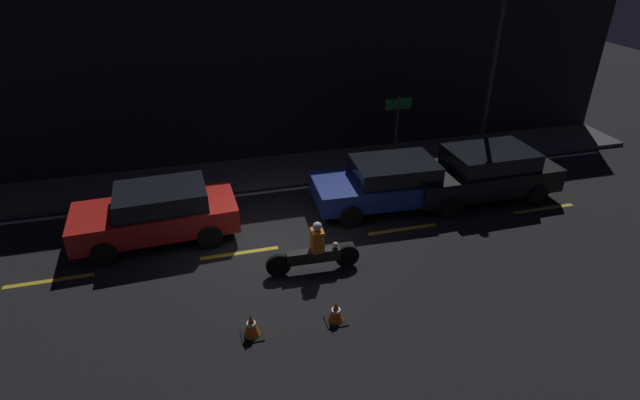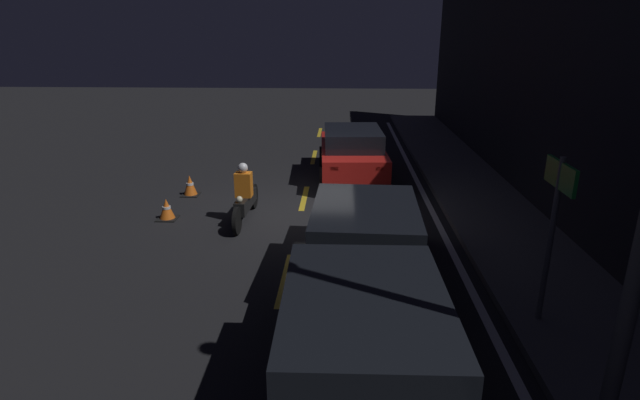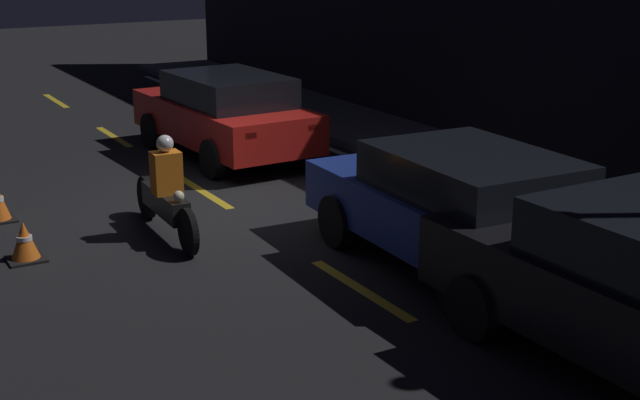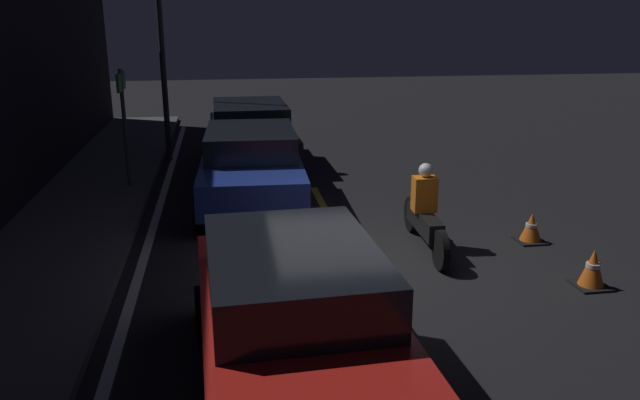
{
  "view_description": "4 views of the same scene",
  "coord_description": "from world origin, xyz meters",
  "px_view_note": "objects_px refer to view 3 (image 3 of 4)",
  "views": [
    {
      "loc": [
        -1.7,
        -10.73,
        7.36
      ],
      "look_at": [
        1.14,
        0.02,
        1.25
      ],
      "focal_mm": 28.0,
      "sensor_mm": 36.0,
      "label": 1
    },
    {
      "loc": [
        11.25,
        0.95,
        4.06
      ],
      "look_at": [
        1.44,
        0.52,
        0.77
      ],
      "focal_mm": 28.0,
      "sensor_mm": 36.0,
      "label": 2
    },
    {
      "loc": [
        11.28,
        -5.01,
        3.81
      ],
      "look_at": [
        2.57,
        0.01,
        0.8
      ],
      "focal_mm": 50.0,
      "sensor_mm": 36.0,
      "label": 3
    },
    {
      "loc": [
        -8.26,
        1.86,
        3.58
      ],
      "look_at": [
        0.8,
        0.44,
        0.84
      ],
      "focal_mm": 35.0,
      "sensor_mm": 36.0,
      "label": 4
    }
  ],
  "objects_px": {
    "sedan_blue": "(463,206)",
    "motorcycle": "(165,195)",
    "traffic_cone_mid": "(24,242)",
    "taxi_red": "(225,113)"
  },
  "relations": [
    {
      "from": "sedan_blue",
      "to": "motorcycle",
      "type": "bearing_deg",
      "value": 43.63
    },
    {
      "from": "motorcycle",
      "to": "traffic_cone_mid",
      "type": "relative_size",
      "value": 4.68
    },
    {
      "from": "traffic_cone_mid",
      "to": "sedan_blue",
      "type": "bearing_deg",
      "value": 56.7
    },
    {
      "from": "taxi_red",
      "to": "motorcycle",
      "type": "xyz_separation_m",
      "value": [
        3.6,
        -2.46,
        -0.24
      ]
    },
    {
      "from": "taxi_red",
      "to": "motorcycle",
      "type": "distance_m",
      "value": 4.37
    },
    {
      "from": "taxi_red",
      "to": "sedan_blue",
      "type": "bearing_deg",
      "value": 178.26
    },
    {
      "from": "motorcycle",
      "to": "traffic_cone_mid",
      "type": "height_order",
      "value": "motorcycle"
    },
    {
      "from": "motorcycle",
      "to": "traffic_cone_mid",
      "type": "distance_m",
      "value": 1.85
    },
    {
      "from": "traffic_cone_mid",
      "to": "motorcycle",
      "type": "bearing_deg",
      "value": 90.76
    },
    {
      "from": "traffic_cone_mid",
      "to": "taxi_red",
      "type": "bearing_deg",
      "value": 130.23
    }
  ]
}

